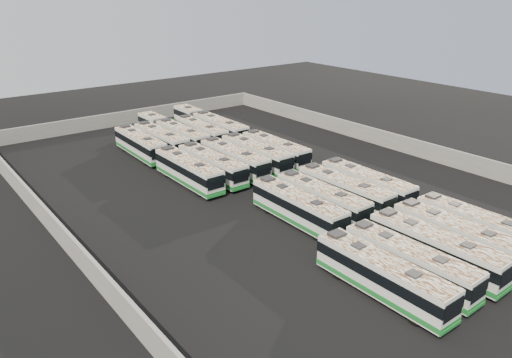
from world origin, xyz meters
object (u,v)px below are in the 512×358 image
at_px(bus_midfront_right, 344,191).
at_px(bus_front_right, 457,237).
at_px(bus_midback_far_left, 189,170).
at_px(bus_midback_far_right, 275,150).
at_px(bus_front_center, 436,249).
at_px(bus_back_center, 172,132).
at_px(bus_back_right, 201,132).
at_px(bus_midfront_left, 298,207).
at_px(bus_back_far_left, 140,144).
at_px(bus_midfront_center, 322,199).
at_px(bus_front_left, 410,262).
at_px(bus_front_far_left, 383,276).
at_px(bus_midfront_far_right, 367,184).
at_px(bus_front_far_right, 478,227).
at_px(bus_back_far_right, 209,124).
at_px(bus_midback_left, 212,165).
at_px(bus_midback_right, 256,154).
at_px(bus_back_left, 161,140).

bearing_deg(bus_midfront_right, bus_front_right, -91.60).
height_order(bus_midback_far_left, bus_midback_far_right, bus_midback_far_left).
xyz_separation_m(bus_front_center, bus_back_center, (-0.02, 42.61, -0.08)).
relative_size(bus_front_right, bus_back_right, 1.04).
xyz_separation_m(bus_midfront_left, bus_back_far_left, (-3.05, 27.19, 0.01)).
bearing_deg(bus_front_center, bus_midfront_center, 89.15).
bearing_deg(bus_midback_far_right, bus_front_right, -96.15).
xyz_separation_m(bus_front_left, bus_midback_far_left, (-3.09, 27.29, 0.05)).
relative_size(bus_front_far_left, bus_midback_far_left, 0.99).
bearing_deg(bus_front_far_left, bus_midfront_far_right, 44.49).
bearing_deg(bus_front_far_left, bus_front_right, 0.01).
distance_m(bus_front_left, bus_front_center, 3.22).
bearing_deg(bus_front_far_right, bus_back_far_right, 89.44).
bearing_deg(bus_front_far_right, bus_midback_left, 108.70).
bearing_deg(bus_midback_right, bus_midfront_right, -90.09).
height_order(bus_front_far_left, bus_back_left, bus_back_left).
relative_size(bus_midback_far_right, bus_back_far_left, 0.98).
distance_m(bus_back_left, bus_back_far_right, 10.04).
relative_size(bus_midfront_right, bus_midfront_far_right, 1.00).
distance_m(bus_midfront_left, bus_midback_far_right, 17.50).
height_order(bus_front_far_left, bus_midfront_center, bus_front_far_left).
bearing_deg(bus_back_left, bus_midback_right, -63.79).
distance_m(bus_front_far_right, bus_midback_far_right, 27.15).
height_order(bus_midfront_far_right, bus_midback_far_right, bus_midfront_far_right).
xyz_separation_m(bus_midfront_far_right, bus_midback_left, (-9.47, 14.88, -0.00)).
relative_size(bus_front_far_left, bus_back_left, 0.99).
distance_m(bus_front_left, bus_midback_far_left, 27.46).
bearing_deg(bus_back_far_left, bus_front_far_left, -88.78).
distance_m(bus_midfront_center, bus_back_far_right, 30.91).
xyz_separation_m(bus_front_far_right, bus_midfront_far_right, (-0.00, 12.34, 0.02)).
height_order(bus_front_far_left, bus_back_right, bus_front_far_left).
bearing_deg(bus_back_right, bus_midback_far_left, -125.80).
bearing_deg(bus_back_far_right, bus_front_far_right, -89.07).
height_order(bus_midfront_right, bus_midback_right, bus_midback_right).
bearing_deg(bus_midfront_far_right, bus_front_center, -115.99).
xyz_separation_m(bus_front_far_right, bus_midback_far_left, (-12.58, 27.29, 0.04)).
height_order(bus_front_left, bus_back_far_left, bus_back_far_left).
xyz_separation_m(bus_front_far_right, bus_back_right, (-3.13, 39.78, -0.01)).
relative_size(bus_front_center, bus_back_right, 1.04).
relative_size(bus_front_center, bus_back_left, 1.02).
bearing_deg(bus_front_far_right, bus_midfront_left, 126.92).
bearing_deg(bus_midfront_left, bus_front_far_right, -51.69).
xyz_separation_m(bus_midfront_center, bus_back_far_left, (-6.21, 27.15, 0.05)).
distance_m(bus_front_right, bus_back_far_left, 40.72).
bearing_deg(bus_back_far_left, bus_front_left, -84.27).
distance_m(bus_front_left, bus_midfront_center, 12.86).
bearing_deg(bus_front_left, bus_midback_far_left, 95.26).
bearing_deg(bus_front_right, bus_front_center, -178.77).
relative_size(bus_midback_right, bus_back_far_left, 1.01).
bearing_deg(bus_midback_far_left, bus_back_right, 53.05).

